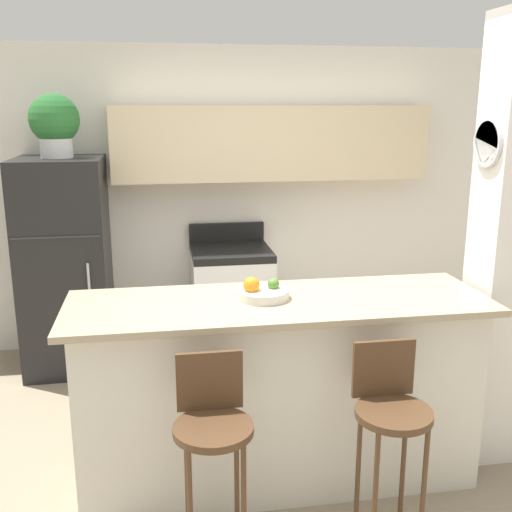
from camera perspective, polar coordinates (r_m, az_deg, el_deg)
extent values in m
plane|color=gray|center=(3.66, 2.06, -20.15)|extent=(14.00, 14.00, 0.00)
cube|color=white|center=(5.25, -2.57, 5.52)|extent=(5.60, 0.06, 2.55)
cube|color=beige|center=(5.06, 1.51, 10.71)|extent=(2.62, 0.32, 0.61)
cube|color=silver|center=(5.04, -2.78, 9.36)|extent=(0.71, 0.28, 0.12)
cube|color=white|center=(3.68, 22.97, 0.69)|extent=(0.36, 0.32, 2.55)
cylinder|color=silver|center=(3.50, 21.20, 10.03)|extent=(0.02, 0.26, 0.26)
cylinder|color=white|center=(3.50, 21.12, 10.03)|extent=(0.01, 0.23, 0.23)
cube|color=silver|center=(3.39, 2.14, -12.99)|extent=(2.13, 0.59, 1.02)
cube|color=tan|center=(3.19, 2.22, -4.50)|extent=(2.25, 0.71, 0.04)
cube|color=black|center=(5.02, -17.42, -3.80)|extent=(0.66, 0.71, 1.14)
cube|color=black|center=(4.84, -18.15, 5.70)|extent=(0.66, 0.71, 0.54)
cube|color=#333333|center=(4.53, -18.55, 1.69)|extent=(0.62, 0.01, 0.01)
cylinder|color=#B2B2B7|center=(4.63, -15.49, -4.43)|extent=(0.02, 0.02, 0.63)
cube|color=white|center=(5.09, -2.36, -4.61)|extent=(0.65, 0.64, 0.85)
cube|color=black|center=(4.96, -2.41, 0.37)|extent=(0.65, 0.64, 0.06)
cube|color=black|center=(5.23, -2.82, 2.31)|extent=(0.65, 0.04, 0.16)
cube|color=black|center=(4.77, -1.88, -5.35)|extent=(0.39, 0.01, 0.27)
cylinder|color=#4C331E|center=(2.72, -4.08, -16.12)|extent=(0.36, 0.36, 0.03)
cube|color=#4C331E|center=(2.78, -4.44, -11.75)|extent=(0.30, 0.02, 0.28)
cylinder|color=#4C331E|center=(3.01, -6.54, -20.95)|extent=(0.02, 0.02, 0.67)
cylinder|color=#4C331E|center=(3.02, -1.84, -20.65)|extent=(0.02, 0.02, 0.67)
cylinder|color=#4C331E|center=(2.91, 12.99, -14.42)|extent=(0.36, 0.36, 0.03)
cube|color=#4C331E|center=(2.96, 12.05, -10.39)|extent=(0.30, 0.02, 0.28)
cylinder|color=#4C331E|center=(2.96, 11.26, -21.75)|extent=(0.02, 0.02, 0.67)
cylinder|color=#4C331E|center=(3.04, 15.64, -20.97)|extent=(0.02, 0.02, 0.67)
cylinder|color=#4C331E|center=(3.14, 9.70, -19.37)|extent=(0.02, 0.02, 0.67)
cylinder|color=#4C331E|center=(3.22, 13.83, -18.73)|extent=(0.02, 0.02, 0.67)
cylinder|color=silver|center=(4.81, -18.46, 9.73)|extent=(0.24, 0.24, 0.15)
sphere|color=#286B2D|center=(4.80, -18.67, 12.26)|extent=(0.37, 0.37, 0.37)
cylinder|color=silver|center=(3.20, 0.66, -3.63)|extent=(0.28, 0.28, 0.05)
sphere|color=#4C7F2D|center=(3.21, 1.66, -2.70)|extent=(0.07, 0.07, 0.07)
sphere|color=orange|center=(3.17, -0.43, -2.80)|extent=(0.09, 0.09, 0.09)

